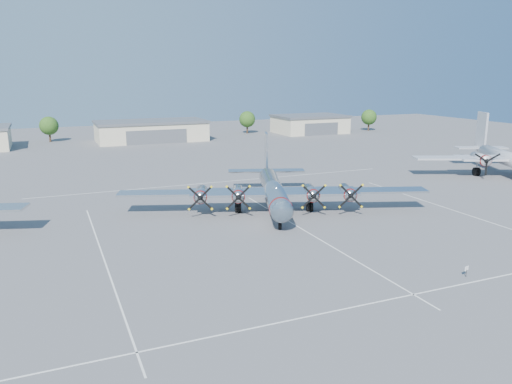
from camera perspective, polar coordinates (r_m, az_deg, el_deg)
name	(u,v)px	position (r m, az deg, el deg)	size (l,w,h in m)	color
ground	(290,222)	(60.01, 3.91, -3.44)	(260.00, 260.00, 0.00)	#4F4F51
parking_lines	(297,226)	(58.52, 4.68, -3.89)	(60.00, 50.08, 0.01)	silver
hangar_center	(151,131)	(136.48, -11.88, 6.88)	(28.60, 14.60, 5.40)	beige
hangar_east	(310,124)	(153.10, 6.17, 7.75)	(20.60, 14.60, 5.40)	beige
tree_west	(49,126)	(141.80, -22.59, 7.00)	(4.80, 4.80, 6.64)	#382619
tree_east	(247,119)	(150.65, -1.01, 8.31)	(4.80, 4.80, 6.64)	#382619
tree_far_east	(369,117)	(162.00, 12.79, 8.34)	(4.80, 4.80, 6.64)	#382619
main_bomber_b29	(273,208)	(65.94, 1.92, -1.88)	(39.29, 26.87, 8.69)	silver
twin_engine_east	(501,174)	(98.64, 26.22, 1.83)	(32.35, 23.26, 10.26)	#B9BABF
info_placard	(467,269)	(47.61, 22.93, -8.15)	(0.50, 0.16, 0.98)	black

